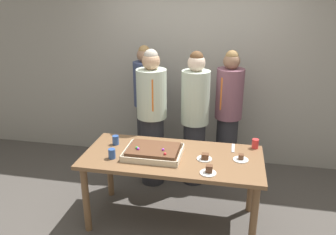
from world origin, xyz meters
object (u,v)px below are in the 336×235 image
at_px(person_serving_front, 195,118).
at_px(person_green_shirt_behind, 152,117).
at_px(drink_cup_nearest, 255,144).
at_px(drink_cup_middle, 116,140).
at_px(cake_server_utensil, 233,148).
at_px(plated_slice_near_left, 209,171).
at_px(plated_slice_near_right, 205,158).
at_px(person_far_right_suit, 145,106).
at_px(party_table, 172,164).
at_px(drink_cup_far_end, 112,154).
at_px(sheet_cake, 153,152).
at_px(plated_slice_far_left, 241,159).
at_px(person_striped_tie_right, 228,114).

xyz_separation_m(person_serving_front, person_green_shirt_behind, (-0.51, -0.11, 0.01)).
height_order(drink_cup_nearest, person_green_shirt_behind, person_green_shirt_behind).
relative_size(drink_cup_middle, cake_server_utensil, 0.50).
height_order(plated_slice_near_left, person_serving_front, person_serving_front).
distance_m(plated_slice_near_right, drink_cup_nearest, 0.62).
relative_size(plated_slice_near_right, person_far_right_suit, 0.09).
xyz_separation_m(party_table, cake_server_utensil, (0.60, 0.29, 0.10)).
bearing_deg(drink_cup_nearest, plated_slice_near_left, -124.59).
distance_m(drink_cup_far_end, cake_server_utensil, 1.26).
relative_size(sheet_cake, person_green_shirt_behind, 0.33).
xyz_separation_m(drink_cup_far_end, person_far_right_suit, (-0.01, 1.32, 0.07)).
bearing_deg(sheet_cake, plated_slice_far_left, 4.41).
relative_size(cake_server_utensil, person_striped_tie_right, 0.12).
xyz_separation_m(plated_slice_near_left, person_far_right_suit, (-0.97, 1.43, 0.09)).
height_order(plated_slice_far_left, person_far_right_suit, person_far_right_suit).
bearing_deg(person_serving_front, cake_server_utensil, 60.23).
distance_m(person_green_shirt_behind, person_striped_tie_right, 0.97).
bearing_deg(person_green_shirt_behind, plated_slice_near_right, 28.64).
distance_m(drink_cup_nearest, person_green_shirt_behind, 1.28).
bearing_deg(plated_slice_near_left, drink_cup_far_end, 173.46).
distance_m(sheet_cake, person_green_shirt_behind, 0.80).
xyz_separation_m(sheet_cake, person_serving_front, (0.31, 0.88, 0.07)).
height_order(plated_slice_near_right, drink_cup_nearest, drink_cup_nearest).
xyz_separation_m(plated_slice_near_right, drink_cup_nearest, (0.50, 0.37, 0.03)).
bearing_deg(person_far_right_suit, plated_slice_near_left, 15.66).
bearing_deg(sheet_cake, party_table, 8.65).
relative_size(plated_slice_near_left, person_green_shirt_behind, 0.09).
xyz_separation_m(plated_slice_near_left, person_green_shirt_behind, (-0.78, 1.02, 0.09)).
bearing_deg(plated_slice_near_left, person_green_shirt_behind, 127.45).
relative_size(plated_slice_near_right, drink_cup_middle, 1.50).
relative_size(plated_slice_far_left, person_serving_front, 0.09).
height_order(drink_cup_far_end, cake_server_utensil, drink_cup_far_end).
relative_size(plated_slice_far_left, drink_cup_nearest, 1.50).
distance_m(person_striped_tie_right, person_far_right_suit, 1.10).
height_order(plated_slice_near_right, drink_cup_middle, drink_cup_middle).
xyz_separation_m(plated_slice_near_left, plated_slice_near_right, (-0.06, 0.26, -0.00)).
bearing_deg(person_striped_tie_right, drink_cup_middle, -18.71).
relative_size(drink_cup_nearest, cake_server_utensil, 0.50).
xyz_separation_m(sheet_cake, drink_cup_middle, (-0.46, 0.17, 0.01)).
xyz_separation_m(person_serving_front, person_far_right_suit, (-0.70, 0.30, 0.01)).
bearing_deg(party_table, plated_slice_near_left, -36.29).
bearing_deg(person_green_shirt_behind, cake_server_utensil, 50.86).
xyz_separation_m(person_green_shirt_behind, person_striped_tie_right, (0.91, 0.35, -0.02)).
bearing_deg(cake_server_utensil, drink_cup_far_end, -158.44).
bearing_deg(person_serving_front, plated_slice_near_right, 32.97).
bearing_deg(plated_slice_near_right, drink_cup_far_end, -170.48).
distance_m(plated_slice_near_left, person_striped_tie_right, 1.38).
xyz_separation_m(drink_cup_nearest, drink_cup_far_end, (-1.40, -0.52, 0.00)).
relative_size(plated_slice_far_left, cake_server_utensil, 0.75).
xyz_separation_m(drink_cup_nearest, person_green_shirt_behind, (-1.22, 0.39, 0.06)).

